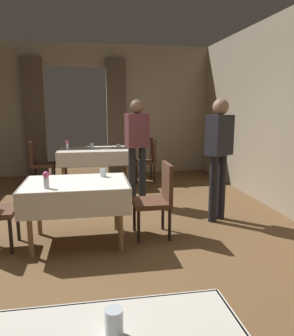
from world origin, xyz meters
The scene contains 16 objects.
ground centered at (0.00, 0.00, 0.00)m, with size 10.08×10.08×0.00m, color brown.
wall_back centered at (0.00, 4.18, 1.52)m, with size 6.40×0.27×3.00m.
dining_table_mid centered at (0.11, 0.10, 0.64)m, with size 1.21×0.88×0.75m.
dining_table_far centered at (0.38, 3.02, 0.66)m, with size 1.48×0.95×0.75m.
chair_mid_right centered at (1.10, 0.14, 0.52)m, with size 0.44×0.44×0.93m.
chair_far_right centered at (1.50, 3.12, 0.52)m, with size 0.44×0.44×0.93m.
chair_far_left centered at (-0.75, 3.11, 0.52)m, with size 0.44×0.44×0.93m.
glass_near_c centered at (0.37, -2.59, 0.81)m, with size 0.07×0.07×0.11m, color silver.
flower_vase_mid centered at (-0.18, -0.16, 0.85)m, with size 0.07×0.07×0.19m.
glass_mid_b centered at (0.44, 0.33, 0.80)m, with size 0.08×0.08×0.10m, color silver.
flower_vase_far centered at (-0.17, 3.00, 0.85)m, with size 0.07×0.07×0.19m.
glass_far_b centered at (0.88, 3.13, 0.79)m, with size 0.08×0.08×0.08m, color silver.
glass_far_c centered at (0.32, 3.10, 0.81)m, with size 0.07×0.07×0.12m, color silver.
plate_far_d centered at (0.61, 2.95, 0.76)m, with size 0.20×0.20×0.01m, color white.
person_waiter_by_doorway centered at (1.05, 1.58, 1.02)m, with size 0.40×0.29×1.72m.
person_diner_standing_aside centered at (2.06, 0.56, 1.02)m, with size 0.42×0.37×1.72m.
Camera 1 is at (0.30, -3.71, 1.63)m, focal length 35.00 mm.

